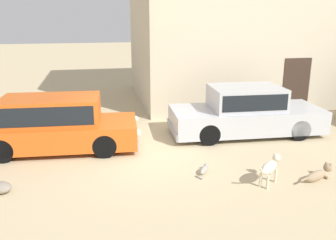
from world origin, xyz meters
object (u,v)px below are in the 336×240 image
object	(u,v)px
parked_sedan_second	(246,111)
stray_cat	(204,170)
parked_sedan_nearest	(55,123)
stray_dog_tan	(320,173)
stray_dog_spotted	(270,167)

from	to	relation	value
parked_sedan_second	stray_cat	world-z (taller)	parked_sedan_second
parked_sedan_nearest	parked_sedan_second	size ratio (longest dim) A/B	0.94
parked_sedan_second	stray_cat	xyz separation A→B (m)	(-2.14, -2.58, -0.67)
parked_sedan_nearest	stray_cat	world-z (taller)	parked_sedan_nearest
stray_dog_tan	stray_cat	world-z (taller)	stray_dog_tan
parked_sedan_nearest	stray_dog_spotted	bearing A→B (deg)	-28.90
parked_sedan_nearest	stray_dog_tan	size ratio (longest dim) A/B	4.27
parked_sedan_nearest	stray_cat	size ratio (longest dim) A/B	7.51
stray_dog_tan	parked_sedan_second	bearing A→B (deg)	75.26
parked_sedan_nearest	stray_cat	distance (m)	4.35
parked_sedan_nearest	stray_cat	xyz separation A→B (m)	(3.62, -2.31, -0.71)
stray_cat	stray_dog_spotted	bearing A→B (deg)	-91.04
parked_sedan_second	stray_cat	bearing A→B (deg)	-127.09
parked_sedan_nearest	stray_cat	bearing A→B (deg)	-28.73
parked_sedan_nearest	stray_dog_spotted	world-z (taller)	parked_sedan_nearest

